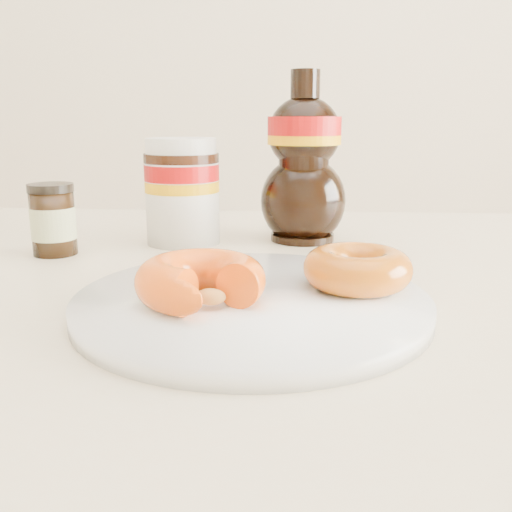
# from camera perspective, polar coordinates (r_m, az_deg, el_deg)

# --- Properties ---
(dining_table) EXTENTS (1.40, 0.90, 0.75)m
(dining_table) POSITION_cam_1_polar(r_m,az_deg,el_deg) (0.57, -5.61, -11.14)
(dining_table) COLOR beige
(dining_table) RESTS_ON ground
(plate) EXTENTS (0.29, 0.29, 0.01)m
(plate) POSITION_cam_1_polar(r_m,az_deg,el_deg) (0.47, -0.43, -4.66)
(plate) COLOR white
(plate) RESTS_ON dining_table
(donut_bitten) EXTENTS (0.13, 0.13, 0.04)m
(donut_bitten) POSITION_cam_1_polar(r_m,az_deg,el_deg) (0.45, -5.55, -2.44)
(donut_bitten) COLOR #F9560E
(donut_bitten) RESTS_ON plate
(donut_whole) EXTENTS (0.10, 0.10, 0.03)m
(donut_whole) POSITION_cam_1_polar(r_m,az_deg,el_deg) (0.49, 10.10, -1.23)
(donut_whole) COLOR #AC450B
(donut_whole) RESTS_ON plate
(nutella_jar) EXTENTS (0.09, 0.09, 0.13)m
(nutella_jar) POSITION_cam_1_polar(r_m,az_deg,el_deg) (0.72, -7.39, 6.84)
(nutella_jar) COLOR white
(nutella_jar) RESTS_ON dining_table
(syrup_bottle) EXTENTS (0.14, 0.13, 0.21)m
(syrup_bottle) POSITION_cam_1_polar(r_m,az_deg,el_deg) (0.73, 4.80, 9.77)
(syrup_bottle) COLOR black
(syrup_bottle) RESTS_ON dining_table
(dark_jar) EXTENTS (0.05, 0.05, 0.08)m
(dark_jar) POSITION_cam_1_polar(r_m,az_deg,el_deg) (0.70, -19.63, 3.39)
(dark_jar) COLOR black
(dark_jar) RESTS_ON dining_table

